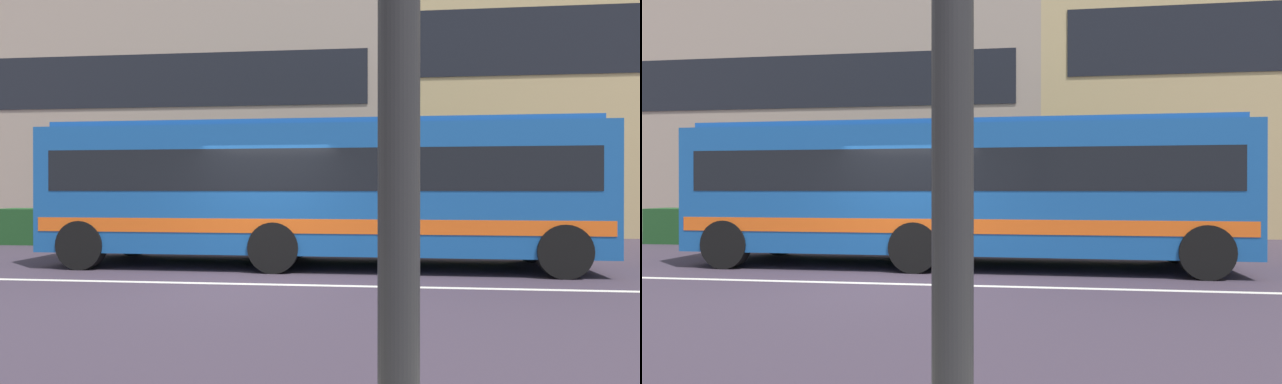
% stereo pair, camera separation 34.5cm
% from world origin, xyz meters
% --- Properties ---
extents(ground_plane, '(160.00, 160.00, 0.00)m').
position_xyz_m(ground_plane, '(0.00, 0.00, 0.00)').
color(ground_plane, '#3A303E').
extents(lane_centre_line, '(60.00, 0.16, 0.01)m').
position_xyz_m(lane_centre_line, '(0.00, 0.00, 0.00)').
color(lane_centre_line, silver).
rests_on(lane_centre_line, ground_plane).
extents(hedge_row_far, '(15.45, 1.10, 1.06)m').
position_xyz_m(hedge_row_far, '(-1.50, 6.31, 0.53)').
color(hedge_row_far, '#1E4A21').
rests_on(hedge_row_far, ground_plane).
extents(apartment_block_left, '(21.45, 9.19, 9.65)m').
position_xyz_m(apartment_block_left, '(-8.11, 14.59, 4.83)').
color(apartment_block_left, tan).
rests_on(apartment_block_left, ground_plane).
extents(transit_bus, '(11.49, 2.79, 3.04)m').
position_xyz_m(transit_bus, '(0.88, 2.48, 1.68)').
color(transit_bus, '#185097').
rests_on(transit_bus, ground_plane).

